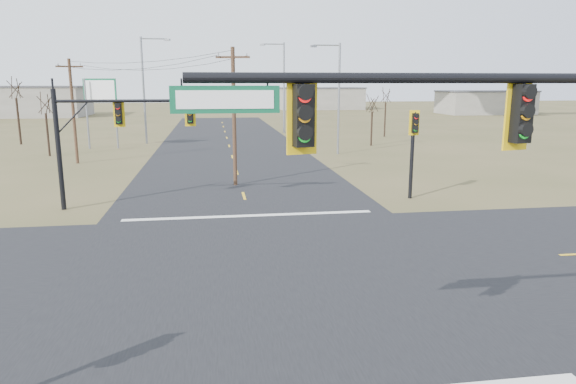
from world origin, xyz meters
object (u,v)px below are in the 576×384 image
(pedestal_signal_ne, at_px, (414,136))
(streetlight_b, at_px, (282,83))
(utility_pole_far, at_px, (73,109))
(highway_sign, at_px, (100,100))
(bare_tree_c, at_px, (372,103))
(bare_tree_d, at_px, (386,95))
(mast_arm_far, at_px, (125,122))
(streetlight_c, at_px, (146,85))
(bare_tree_b, at_px, (15,87))
(mast_arm_near, at_px, (530,150))
(bare_tree_a, at_px, (45,103))
(utility_pole_near, at_px, (234,115))
(streetlight_a, at_px, (337,93))

(pedestal_signal_ne, bearing_deg, streetlight_b, 101.31)
(pedestal_signal_ne, relative_size, utility_pole_far, 0.60)
(pedestal_signal_ne, height_order, highway_sign, highway_sign)
(highway_sign, bearing_deg, bare_tree_c, 19.60)
(bare_tree_d, bearing_deg, streetlight_b, 150.94)
(highway_sign, relative_size, streetlight_b, 0.60)
(highway_sign, bearing_deg, streetlight_b, 57.30)
(mast_arm_far, xyz_separation_m, streetlight_c, (-2.40, 29.31, 1.78))
(bare_tree_b, height_order, bare_tree_c, bare_tree_b)
(utility_pole_far, distance_m, streetlight_c, 14.02)
(mast_arm_far, bearing_deg, pedestal_signal_ne, -4.47)
(mast_arm_near, distance_m, streetlight_c, 49.06)
(streetlight_b, xyz_separation_m, bare_tree_b, (-28.85, -8.58, -0.46))
(pedestal_signal_ne, height_order, bare_tree_a, bare_tree_a)
(mast_arm_far, distance_m, streetlight_b, 41.26)
(pedestal_signal_ne, bearing_deg, streetlight_c, 129.27)
(pedestal_signal_ne, distance_m, bare_tree_b, 43.47)
(mast_arm_near, distance_m, bare_tree_c, 43.49)
(bare_tree_c, height_order, bare_tree_d, bare_tree_d)
(utility_pole_near, relative_size, bare_tree_c, 1.53)
(utility_pole_near, distance_m, bare_tree_d, 33.55)
(pedestal_signal_ne, bearing_deg, mast_arm_far, -172.20)
(streetlight_b, distance_m, bare_tree_b, 30.10)
(utility_pole_near, xyz_separation_m, streetlight_c, (-8.05, 24.24, 1.74))
(highway_sign, bearing_deg, streetlight_c, 66.24)
(mast_arm_far, bearing_deg, bare_tree_a, 111.94)
(pedestal_signal_ne, relative_size, streetlight_a, 0.50)
(streetlight_b, bearing_deg, bare_tree_c, -41.25)
(utility_pole_far, xyz_separation_m, bare_tree_b, (-9.13, 14.43, 1.59))
(mast_arm_near, relative_size, bare_tree_d, 1.69)
(utility_pole_near, distance_m, streetlight_a, 16.45)
(streetlight_b, relative_size, bare_tree_b, 1.53)
(mast_arm_near, xyz_separation_m, pedestal_signal_ne, (5.05, 17.92, -1.59))
(utility_pole_near, bearing_deg, streetlight_b, 77.38)
(highway_sign, bearing_deg, utility_pole_far, -68.20)
(pedestal_signal_ne, distance_m, utility_pole_near, 10.88)
(mast_arm_near, height_order, bare_tree_b, bare_tree_b)
(utility_pole_far, height_order, streetlight_c, streetlight_c)
(pedestal_signal_ne, relative_size, bare_tree_a, 0.84)
(mast_arm_far, height_order, streetlight_c, streetlight_c)
(pedestal_signal_ne, relative_size, highway_sign, 0.73)
(bare_tree_a, bearing_deg, highway_sign, 52.98)
(mast_arm_near, height_order, streetlight_b, streetlight_b)
(streetlight_c, bearing_deg, bare_tree_c, 10.51)
(streetlight_b, bearing_deg, mast_arm_far, -85.80)
(streetlight_b, xyz_separation_m, bare_tree_c, (7.21, -14.93, -2.00))
(mast_arm_near, bearing_deg, streetlight_a, 69.65)
(streetlight_c, bearing_deg, bare_tree_d, 30.26)
(bare_tree_a, distance_m, bare_tree_d, 36.72)
(bare_tree_c, distance_m, bare_tree_d, 9.57)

